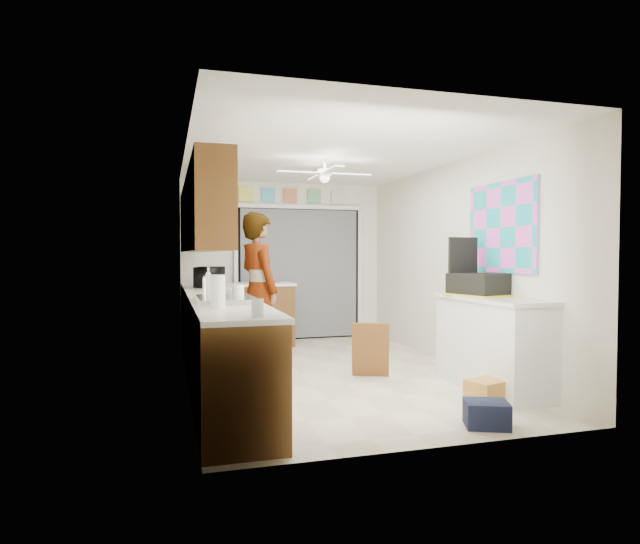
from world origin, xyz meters
TOP-DOWN VIEW (x-y plane):
  - floor at (0.00, 0.00)m, footprint 5.00×5.00m
  - ceiling at (0.00, 0.00)m, footprint 5.00×5.00m
  - wall_back at (0.00, 2.50)m, footprint 3.20×0.00m
  - wall_front at (0.00, -2.50)m, footprint 3.20×0.00m
  - wall_left at (-1.60, 0.00)m, footprint 0.00×5.00m
  - wall_right at (1.60, 0.00)m, footprint 0.00×5.00m
  - left_base_cabinets at (-1.30, 0.00)m, footprint 0.60×4.80m
  - left_countertop at (-1.29, 0.00)m, footprint 0.62×4.80m
  - upper_cabinets at (-1.44, 0.20)m, footprint 0.32×4.00m
  - sink_basin at (-1.29, -1.00)m, footprint 0.50×0.76m
  - faucet at (-1.48, -1.00)m, footprint 0.03×0.03m
  - peninsula_base at (-0.50, 2.00)m, footprint 1.00×0.60m
  - peninsula_top at (-0.50, 2.00)m, footprint 1.04×0.64m
  - back_opening_recess at (0.25, 2.47)m, footprint 2.00×0.06m
  - curtain_panel at (0.25, 2.43)m, footprint 1.90×0.03m
  - door_trim_left at (-0.77, 2.44)m, footprint 0.06×0.04m
  - door_trim_right at (1.27, 2.44)m, footprint 0.06×0.04m
  - door_trim_head at (0.25, 2.44)m, footprint 2.10×0.04m
  - header_frame_0 at (-0.60, 2.47)m, footprint 0.22×0.02m
  - header_frame_1 at (-0.25, 2.47)m, footprint 0.22×0.02m
  - header_frame_2 at (0.10, 2.47)m, footprint 0.22×0.02m
  - header_frame_3 at (0.50, 2.47)m, footprint 0.22×0.02m
  - header_frame_4 at (0.90, 2.47)m, footprint 0.22×0.02m
  - route66_sign at (-0.95, 2.47)m, footprint 0.22×0.02m
  - right_counter_base at (1.35, -1.20)m, footprint 0.50×1.40m
  - right_counter_top at (1.34, -1.20)m, footprint 0.54×1.44m
  - abstract_painting at (1.58, -1.00)m, footprint 0.03×1.15m
  - ceiling_fan at (0.00, 0.20)m, footprint 1.14×1.14m
  - microwave at (-1.27, 1.12)m, footprint 0.43×0.54m
  - soap_bottle at (-1.42, -0.65)m, footprint 0.12×0.12m
  - cup at (-1.20, -0.74)m, footprint 0.17×0.17m
  - jar_a at (-1.17, -0.94)m, footprint 0.12×0.12m
  - jar_b at (-1.21, -2.25)m, footprint 0.10×0.10m
  - paper_towel_roll at (-1.41, -1.55)m, footprint 0.16×0.16m
  - suitcase at (1.32, -0.97)m, footprint 0.53×0.62m
  - suitcase_rim at (1.32, -0.97)m, footprint 0.58×0.68m
  - suitcase_lid at (1.32, -0.68)m, footprint 0.41×0.14m
  - cardboard_box at (1.00, -1.67)m, footprint 0.43×0.37m
  - navy_crate at (0.63, -2.20)m, footprint 0.41×0.38m
  - cabinet_door_panel at (0.36, -0.37)m, footprint 0.44×0.30m
  - man at (-0.73, 0.55)m, footprint 0.64×0.79m
  - dog at (-0.34, 1.38)m, footprint 0.29×0.54m

SIDE VIEW (x-z plane):
  - floor at x=0.00m, z-range 0.00..0.00m
  - navy_crate at x=0.63m, z-range 0.00..0.20m
  - cardboard_box at x=1.00m, z-range 0.00..0.23m
  - dog at x=-0.34m, z-range 0.00..0.41m
  - cabinet_door_panel at x=0.36m, z-range 0.00..0.61m
  - left_base_cabinets at x=-1.30m, z-range 0.00..0.90m
  - peninsula_base at x=-0.50m, z-range 0.00..0.90m
  - right_counter_base at x=1.35m, z-range 0.00..0.90m
  - left_countertop at x=-1.29m, z-range 0.90..0.94m
  - peninsula_top at x=-0.50m, z-range 0.90..0.94m
  - right_counter_top at x=1.34m, z-range 0.90..0.94m
  - man at x=-0.73m, z-range 0.00..1.87m
  - suitcase_rim at x=1.32m, z-range 0.93..0.95m
  - sink_basin at x=-1.29m, z-range 0.92..0.98m
  - cup at x=-1.20m, z-range 0.94..1.04m
  - jar_b at x=-1.21m, z-range 0.94..1.07m
  - jar_a at x=-1.17m, z-range 0.94..1.09m
  - faucet at x=-1.48m, z-range 0.94..1.16m
  - back_opening_recess at x=0.25m, z-range 0.00..2.10m
  - door_trim_left at x=-0.77m, z-range 0.00..2.10m
  - door_trim_right at x=1.27m, z-range 0.00..2.10m
  - curtain_panel at x=0.25m, z-range 0.03..2.08m
  - suitcase at x=1.32m, z-range 0.94..1.17m
  - microwave at x=-1.27m, z-range 0.94..1.20m
  - paper_towel_roll at x=-1.41m, z-range 0.94..1.21m
  - soap_bottle at x=-1.42m, z-range 0.94..1.25m
  - wall_back at x=0.00m, z-range -0.35..2.85m
  - wall_front at x=0.00m, z-range -0.35..2.85m
  - wall_left at x=-1.60m, z-range -1.25..3.75m
  - wall_right at x=1.60m, z-range -1.25..3.75m
  - suitcase_lid at x=1.32m, z-range 1.05..1.55m
  - abstract_painting at x=1.58m, z-range 1.17..2.12m
  - upper_cabinets at x=-1.44m, z-range 1.40..2.20m
  - door_trim_head at x=0.25m, z-range 2.09..2.15m
  - header_frame_0 at x=-0.60m, z-range 2.19..2.41m
  - header_frame_1 at x=-0.25m, z-range 2.19..2.41m
  - header_frame_2 at x=0.10m, z-range 2.19..2.41m
  - header_frame_3 at x=0.50m, z-range 2.19..2.41m
  - header_frame_4 at x=0.90m, z-range 2.19..2.41m
  - route66_sign at x=-0.95m, z-range 2.17..2.43m
  - ceiling_fan at x=0.00m, z-range 2.20..2.44m
  - ceiling at x=0.00m, z-range 2.50..2.50m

